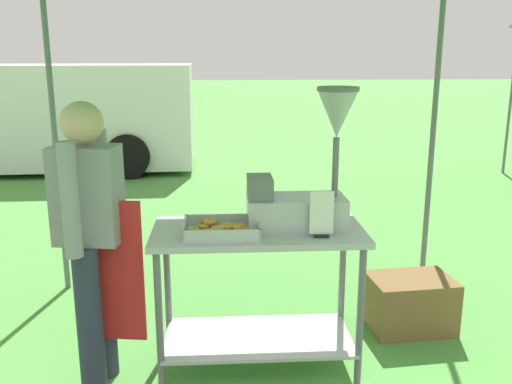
# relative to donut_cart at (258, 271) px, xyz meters

# --- Properties ---
(ground_plane) EXTENTS (70.00, 70.00, 0.00)m
(ground_plane) POSITION_rel_donut_cart_xyz_m (0.15, 4.87, -0.61)
(ground_plane) COLOR #519342
(donut_cart) EXTENTS (1.21, 0.58, 0.87)m
(donut_cart) POSITION_rel_donut_cart_xyz_m (0.00, 0.00, 0.00)
(donut_cart) COLOR #B7B7BC
(donut_cart) RESTS_ON ground
(donut_tray) EXTENTS (0.43, 0.31, 0.07)m
(donut_tray) POSITION_rel_donut_cart_xyz_m (-0.21, -0.08, 0.28)
(donut_tray) COLOR #B7B7BC
(donut_tray) RESTS_ON donut_cart
(donut_fryer) EXTENTS (0.62, 0.28, 0.80)m
(donut_fryer) POSITION_rel_donut_cart_xyz_m (0.27, 0.03, 0.54)
(donut_fryer) COLOR #B7B7BC
(donut_fryer) RESTS_ON donut_cart
(menu_sign) EXTENTS (0.13, 0.05, 0.26)m
(menu_sign) POSITION_rel_donut_cart_xyz_m (0.34, -0.16, 0.37)
(menu_sign) COLOR black
(menu_sign) RESTS_ON donut_cart
(vendor) EXTENTS (0.46, 0.54, 1.61)m
(vendor) POSITION_rel_donut_cart_xyz_m (-0.91, -0.14, 0.30)
(vendor) COLOR #2D3347
(vendor) RESTS_ON ground
(supply_crate) EXTENTS (0.59, 0.43, 0.37)m
(supply_crate) POSITION_rel_donut_cart_xyz_m (1.07, 0.40, -0.42)
(supply_crate) COLOR brown
(supply_crate) RESTS_ON ground
(van_white) EXTENTS (5.16, 2.22, 1.69)m
(van_white) POSITION_rel_donut_cart_xyz_m (-3.27, 6.25, 0.27)
(van_white) COLOR white
(van_white) RESTS_ON ground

